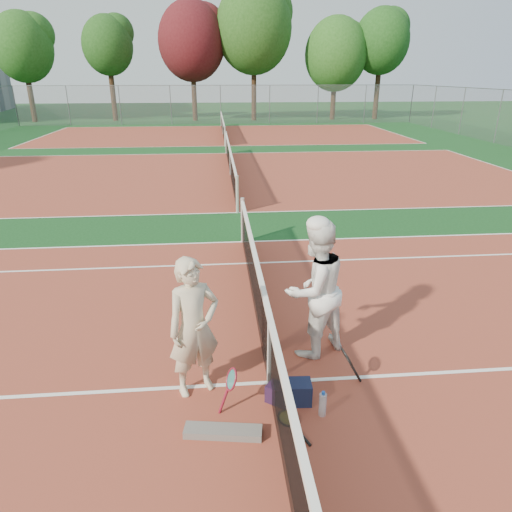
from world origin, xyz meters
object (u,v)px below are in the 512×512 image
at_px(racket_spare, 288,419).
at_px(sports_bag_purple, 279,394).
at_px(racket_red, 232,390).
at_px(racket_black_held, 346,367).
at_px(player_b, 315,290).
at_px(sports_bag_navy, 296,392).
at_px(player_a, 194,328).
at_px(water_bottle, 323,405).
at_px(net_main, 269,350).

distance_m(racket_spare, sports_bag_purple, 0.35).
xyz_separation_m(racket_red, racket_black_held, (1.50, 0.37, -0.02)).
xyz_separation_m(player_b, racket_spare, (-0.57, -1.42, -0.98)).
xyz_separation_m(racket_spare, sports_bag_navy, (0.15, 0.32, 0.12)).
relative_size(player_b, racket_spare, 3.34).
bearing_deg(sports_bag_purple, racket_spare, -78.66).
height_order(player_a, sports_bag_purple, player_a).
height_order(sports_bag_purple, water_bottle, water_bottle).
distance_m(sports_bag_navy, water_bottle, 0.38).
distance_m(net_main, racket_red, 0.73).
distance_m(racket_spare, sports_bag_navy, 0.37).
distance_m(sports_bag_navy, sports_bag_purple, 0.21).
relative_size(net_main, racket_spare, 18.28).
bearing_deg(player_a, racket_spare, -56.61).
height_order(net_main, player_b, player_b).
relative_size(racket_spare, sports_bag_navy, 1.63).
distance_m(player_b, water_bottle, 1.62).
bearing_deg(racket_spare, water_bottle, -105.40).
bearing_deg(racket_red, player_b, 27.27).
bearing_deg(net_main, racket_red, -136.72).
height_order(racket_red, sports_bag_navy, racket_red).
relative_size(racket_black_held, sports_bag_navy, 1.47).
bearing_deg(sports_bag_navy, net_main, 125.78).
bearing_deg(racket_spare, player_a, 35.51).
height_order(racket_red, water_bottle, racket_red).
distance_m(sports_bag_purple, water_bottle, 0.56).
distance_m(racket_black_held, sports_bag_purple, 0.97).
distance_m(player_b, sports_bag_purple, 1.54).
bearing_deg(racket_red, sports_bag_navy, -11.17).
distance_m(net_main, racket_black_held, 1.03).
xyz_separation_m(player_a, racket_red, (0.43, -0.44, -0.63)).
relative_size(racket_spare, water_bottle, 2.00).
height_order(racket_red, racket_black_held, racket_red).
distance_m(player_a, racket_spare, 1.56).
height_order(player_b, sports_bag_navy, player_b).
distance_m(net_main, player_b, 1.12).
xyz_separation_m(net_main, player_a, (-0.94, -0.04, 0.40)).
relative_size(player_a, racket_red, 3.18).
relative_size(player_a, sports_bag_purple, 6.20).
xyz_separation_m(racket_red, water_bottle, (1.07, -0.19, -0.14)).
height_order(player_b, racket_spare, player_b).
relative_size(net_main, water_bottle, 36.60).
height_order(net_main, racket_red, net_main).
relative_size(player_b, water_bottle, 6.68).
bearing_deg(sports_bag_navy, racket_spare, -114.86).
bearing_deg(water_bottle, player_a, 157.36).
height_order(player_a, racket_spare, player_a).
distance_m(player_a, racket_black_held, 2.04).
bearing_deg(water_bottle, player_b, 83.53).
height_order(player_b, racket_red, player_b).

